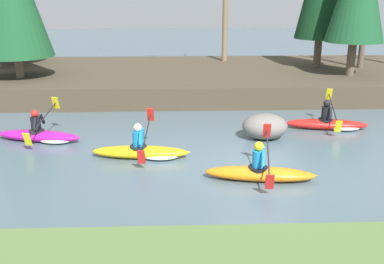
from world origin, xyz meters
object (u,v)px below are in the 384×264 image
kayaker_middle (261,172)px  boulder_midstream (265,126)px  kayaker_lead (330,123)px  kayaker_far_back (42,135)px  kayaker_trailing (144,151)px

kayaker_middle → boulder_midstream: 3.32m
kayaker_lead → kayaker_far_back: bearing=-166.1°
kayaker_middle → kayaker_trailing: 3.41m
kayaker_middle → kayaker_far_back: (-6.24, 3.23, -0.02)m
kayaker_trailing → boulder_midstream: size_ratio=1.96×
kayaker_far_back → boulder_midstream: size_ratio=1.95×
kayaker_lead → boulder_midstream: size_ratio=1.96×
kayaker_lead → boulder_midstream: bearing=-150.8°
kayaker_lead → kayaker_trailing: size_ratio=1.00×
kayaker_far_back → kayaker_trailing: bearing=-13.3°
kayaker_trailing → kayaker_far_back: (-3.27, 1.57, 0.00)m
boulder_midstream → kayaker_trailing: bearing=-157.0°
kayaker_lead → kayaker_middle: size_ratio=1.00×
kayaker_far_back → boulder_midstream: (6.96, 0.00, 0.21)m
kayaker_lead → boulder_midstream: (-2.41, -0.92, 0.21)m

